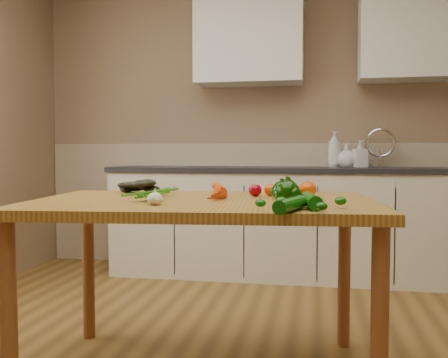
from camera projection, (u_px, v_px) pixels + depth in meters
name	position (u px, v px, depth m)	size (l,w,h in m)	color
room	(204.00, 99.00, 2.12)	(4.04, 5.04, 2.64)	olive
counter_run	(284.00, 221.00, 4.10)	(2.84, 0.64, 1.14)	beige
upper_cabinets	(323.00, 39.00, 4.10)	(2.15, 0.35, 0.70)	silver
table	(203.00, 220.00, 2.23)	(1.59, 1.11, 0.81)	#AB7C31
soap_bottle_a	(334.00, 149.00, 4.12)	(0.11, 0.12, 0.30)	silver
soap_bottle_b	(360.00, 154.00, 4.02)	(0.10, 0.10, 0.22)	silver
soap_bottle_c	(347.00, 155.00, 4.06)	(0.15, 0.15, 0.19)	silver
carrot_bunch	(197.00, 190.00, 2.28)	(0.28, 0.22, 0.08)	#C33604
leafy_greens	(137.00, 183.00, 2.60)	(0.22, 0.19, 0.11)	black
garlic_bulb	(155.00, 199.00, 2.00)	(0.06, 0.06, 0.05)	silver
pepper_a	(282.00, 191.00, 2.18)	(0.08, 0.08, 0.08)	black
pepper_b	(287.00, 189.00, 2.26)	(0.09, 0.09, 0.09)	black
pepper_c	(288.00, 193.00, 2.01)	(0.10, 0.10, 0.10)	black
tomato_a	(255.00, 190.00, 2.40)	(0.06, 0.06, 0.06)	maroon
tomato_b	(271.00, 190.00, 2.41)	(0.06, 0.06, 0.06)	#CD4005
tomato_c	(307.00, 190.00, 2.31)	(0.08, 0.08, 0.07)	#CD4005
zucchini_a	(311.00, 201.00, 1.88)	(0.06, 0.06, 0.22)	#074407
zucchini_b	(290.00, 205.00, 1.76)	(0.05, 0.05, 0.23)	#074407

